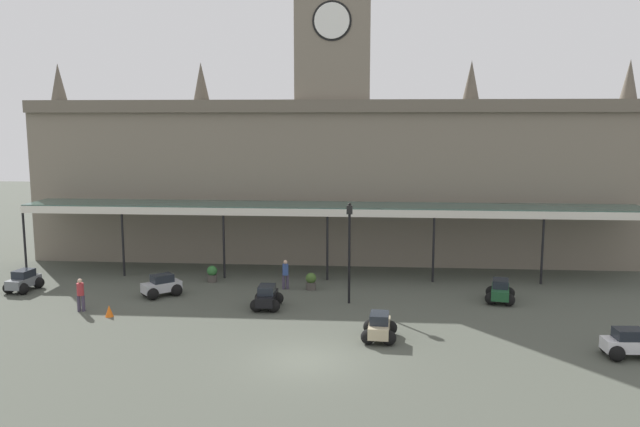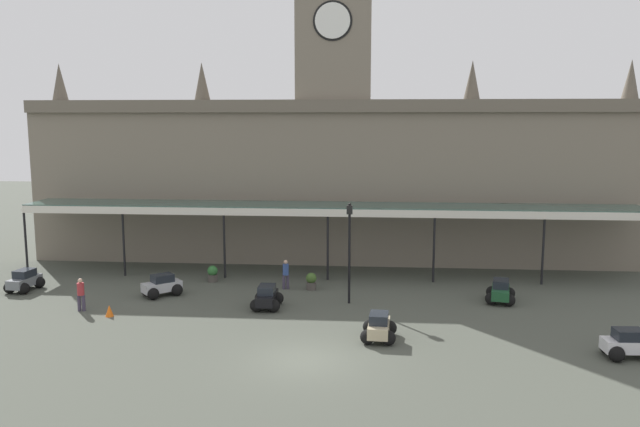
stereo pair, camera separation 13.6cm
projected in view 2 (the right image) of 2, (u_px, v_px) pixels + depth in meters
ground_plane at (305, 360)px, 25.12m from camera, size 140.00×140.00×0.00m
station_building at (334, 168)px, 43.12m from camera, size 40.27×5.77×19.55m
entrance_canopy at (329, 207)px, 38.40m from camera, size 37.54×3.26×4.35m
car_silver_sedan at (162, 287)px, 34.27m from camera, size 2.24×2.19×1.19m
car_black_sedan at (267, 298)px, 32.05m from camera, size 1.53×2.05×1.19m
car_green_sedan at (500, 293)px, 33.12m from camera, size 1.78×2.19×1.19m
car_grey_sedan at (25, 282)px, 35.33m from camera, size 1.67×2.14×1.19m
car_beige_sedan at (379, 328)px, 27.44m from camera, size 1.61×2.11×1.19m
car_white_sedan at (629, 346)px, 25.31m from camera, size 2.09×1.59×1.19m
pedestrian_near_entrance at (81, 293)px, 31.48m from camera, size 0.39×0.34×1.67m
pedestrian_beside_cars at (286, 273)px, 35.58m from camera, size 0.38×0.34×1.67m
victorian_lamppost at (349, 242)px, 32.50m from camera, size 0.30×0.30×5.27m
traffic_cone at (109, 311)px, 30.71m from camera, size 0.40×0.40×0.57m
planter_by_canopy at (311, 281)px, 35.54m from camera, size 0.60×0.60×0.96m
planter_forecourt_centre at (213, 274)px, 37.28m from camera, size 0.60×0.60×0.96m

